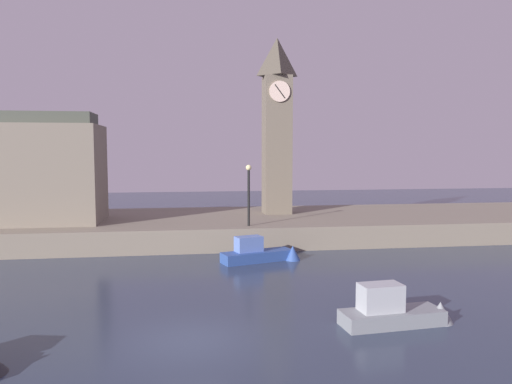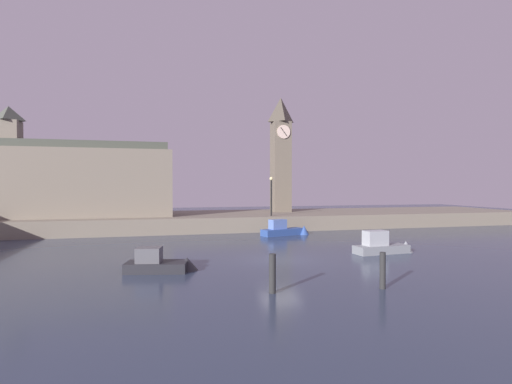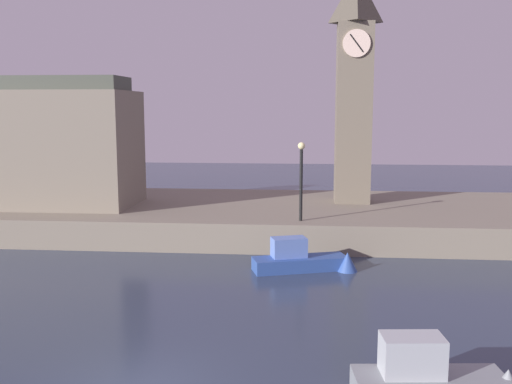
{
  "view_description": "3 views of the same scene",
  "coord_description": "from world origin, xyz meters",
  "px_view_note": "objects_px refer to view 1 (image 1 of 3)",
  "views": [
    {
      "loc": [
        -0.1,
        -16.22,
        6.37
      ],
      "look_at": [
        4.25,
        14.1,
        3.77
      ],
      "focal_mm": 34.88,
      "sensor_mm": 36.0,
      "label": 1
    },
    {
      "loc": [
        -7.52,
        -23.5,
        4.58
      ],
      "look_at": [
        2.55,
        15.97,
        3.89
      ],
      "focal_mm": 28.26,
      "sensor_mm": 36.0,
      "label": 2
    },
    {
      "loc": [
        4.19,
        -13.31,
        7.14
      ],
      "look_at": [
        1.56,
        16.55,
        2.72
      ],
      "focal_mm": 40.55,
      "sensor_mm": 36.0,
      "label": 3
    }
  ],
  "objects_px": {
    "boat_cruiser_grey": "(401,312)",
    "boat_tour_blue": "(264,253)",
    "clock_tower": "(277,123)",
    "streetlamp": "(249,188)"
  },
  "relations": [
    {
      "from": "boat_cruiser_grey",
      "to": "boat_tour_blue",
      "type": "bearing_deg",
      "value": 106.73
    },
    {
      "from": "clock_tower",
      "to": "boat_tour_blue",
      "type": "relative_size",
      "value": 2.7
    },
    {
      "from": "streetlamp",
      "to": "boat_tour_blue",
      "type": "bearing_deg",
      "value": -83.59
    },
    {
      "from": "streetlamp",
      "to": "boat_cruiser_grey",
      "type": "distance_m",
      "value": 15.49
    },
    {
      "from": "boat_tour_blue",
      "to": "boat_cruiser_grey",
      "type": "distance_m",
      "value": 11.47
    },
    {
      "from": "boat_tour_blue",
      "to": "boat_cruiser_grey",
      "type": "bearing_deg",
      "value": -73.27
    },
    {
      "from": "clock_tower",
      "to": "streetlamp",
      "type": "relative_size",
      "value": 3.38
    },
    {
      "from": "streetlamp",
      "to": "boat_cruiser_grey",
      "type": "xyz_separation_m",
      "value": [
        3.71,
        -14.63,
        -3.47
      ]
    },
    {
      "from": "streetlamp",
      "to": "boat_tour_blue",
      "type": "height_order",
      "value": "streetlamp"
    },
    {
      "from": "streetlamp",
      "to": "clock_tower",
      "type": "bearing_deg",
      "value": 64.22
    }
  ]
}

